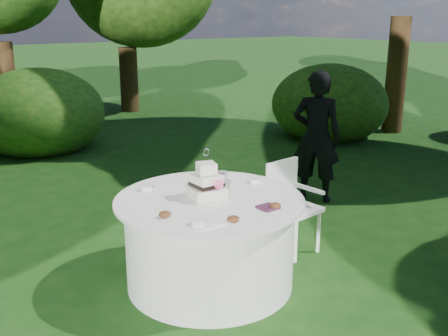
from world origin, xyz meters
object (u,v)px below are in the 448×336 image
(guest, at_px, (316,137))
(chair, at_px, (290,199))
(table, at_px, (210,241))
(cake, at_px, (207,184))
(napkins, at_px, (268,207))

(guest, distance_m, chair, 1.55)
(table, xyz_separation_m, chair, (1.01, 0.09, 0.13))
(guest, xyz_separation_m, cake, (-2.28, -0.91, 0.08))
(napkins, relative_size, table, 0.09)
(cake, height_order, chair, cake)
(table, bearing_deg, cake, 105.55)
(napkins, height_order, cake, cake)
(guest, relative_size, cake, 3.88)
(chair, bearing_deg, cake, -176.61)
(cake, bearing_deg, guest, 21.81)
(napkins, height_order, table, napkins)
(napkins, distance_m, cake, 0.56)
(table, bearing_deg, chair, 4.86)
(guest, xyz_separation_m, table, (-2.27, -0.94, -0.41))
(guest, height_order, chair, guest)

